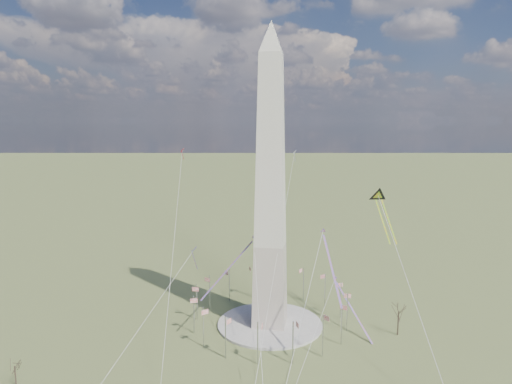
# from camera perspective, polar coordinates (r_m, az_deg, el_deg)

# --- Properties ---
(ground) EXTENTS (2000.00, 2000.00, 0.00)m
(ground) POSITION_cam_1_polar(r_m,az_deg,el_deg) (163.91, 1.74, -16.29)
(ground) COLOR #576633
(ground) RESTS_ON ground
(plaza) EXTENTS (36.00, 36.00, 0.80)m
(plaza) POSITION_cam_1_polar(r_m,az_deg,el_deg) (163.74, 1.74, -16.16)
(plaza) COLOR #B6AEA6
(plaza) RESTS_ON ground
(washington_monument) EXTENTS (15.56, 15.56, 100.00)m
(washington_monument) POSITION_cam_1_polar(r_m,az_deg,el_deg) (149.94, 1.82, 0.54)
(washington_monument) COLOR #B8A79A
(washington_monument) RESTS_ON plaza
(flagpole_ring) EXTENTS (54.40, 54.40, 13.00)m
(flagpole_ring) POSITION_cam_1_polar(r_m,az_deg,el_deg) (160.95, 1.75, -13.95)
(flagpole_ring) COLOR #B8BBBF
(flagpole_ring) RESTS_ON ground
(tree_near) EXTENTS (7.12, 7.12, 12.47)m
(tree_near) POSITION_cam_1_polar(r_m,az_deg,el_deg) (160.47, 17.42, -13.82)
(tree_near) COLOR #413528
(tree_near) RESTS_ON ground
(tree_far) EXTENTS (4.85, 4.85, 8.48)m
(tree_far) POSITION_cam_1_polar(r_m,az_deg,el_deg) (143.48, -27.96, -18.56)
(tree_far) COLOR #413528
(tree_far) RESTS_ON ground
(kite_delta_black) EXTENTS (8.43, 19.01, 15.48)m
(kite_delta_black) POSITION_cam_1_polar(r_m,az_deg,el_deg) (159.80, 15.13, -0.81)
(kite_delta_black) COLOR black
(kite_delta_black) RESTS_ON ground
(kite_diamond_purple) EXTENTS (1.63, 2.69, 8.58)m
(kite_diamond_purple) POSITION_cam_1_polar(r_m,az_deg,el_deg) (158.60, -7.73, -7.46)
(kite_diamond_purple) COLOR navy
(kite_diamond_purple) RESTS_ON ground
(kite_streamer_left) EXTENTS (7.28, 23.68, 16.54)m
(kite_streamer_left) POSITION_cam_1_polar(r_m,az_deg,el_deg) (137.96, 9.08, -7.78)
(kite_streamer_left) COLOR red
(kite_streamer_left) RESTS_ON ground
(kite_streamer_mid) EXTENTS (14.85, 21.08, 16.80)m
(kite_streamer_mid) POSITION_cam_1_polar(r_m,az_deg,el_deg) (153.16, -2.39, -8.24)
(kite_streamer_mid) COLOR red
(kite_streamer_mid) RESTS_ON ground
(kite_streamer_right) EXTENTS (13.93, 20.64, 16.23)m
(kite_streamer_right) POSITION_cam_1_polar(r_m,az_deg,el_deg) (162.72, 11.37, -13.15)
(kite_streamer_right) COLOR red
(kite_streamer_right) RESTS_ON ground
(kite_small_red) EXTENTS (1.42, 2.24, 4.96)m
(kite_small_red) POSITION_cam_1_polar(r_m,az_deg,el_deg) (191.56, -9.18, 5.06)
(kite_small_red) COLOR red
(kite_small_red) RESTS_ON ground
(kite_small_white) EXTENTS (1.33, 2.03, 4.98)m
(kite_small_white) POSITION_cam_1_polar(r_m,az_deg,el_deg) (193.51, 4.86, 4.89)
(kite_small_white) COLOR silver
(kite_small_white) RESTS_ON ground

